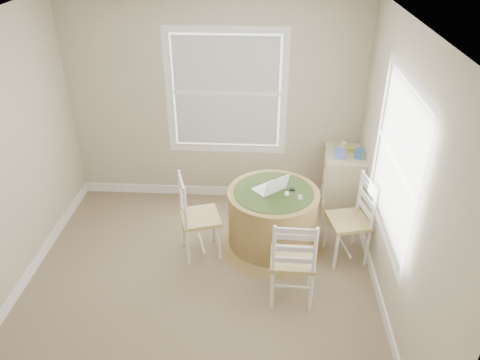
{
  "coord_description": "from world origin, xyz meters",
  "views": [
    {
      "loc": [
        0.62,
        -3.55,
        3.36
      ],
      "look_at": [
        0.39,
        0.45,
        1.02
      ],
      "focal_mm": 35.0,
      "sensor_mm": 36.0,
      "label": 1
    }
  ],
  "objects_px": {
    "chair_right": "(348,220)",
    "round_table": "(272,217)",
    "chair_near": "(293,259)",
    "laptop": "(271,188)",
    "corner_chest": "(342,183)",
    "chair_left": "(200,217)"
  },
  "relations": [
    {
      "from": "chair_right",
      "to": "round_table",
      "type": "bearing_deg",
      "value": -113.22
    },
    {
      "from": "chair_near",
      "to": "laptop",
      "type": "bearing_deg",
      "value": -73.91
    },
    {
      "from": "laptop",
      "to": "corner_chest",
      "type": "height_order",
      "value": "laptop"
    },
    {
      "from": "laptop",
      "to": "corner_chest",
      "type": "distance_m",
      "value": 1.19
    },
    {
      "from": "chair_near",
      "to": "chair_right",
      "type": "distance_m",
      "value": 0.91
    },
    {
      "from": "round_table",
      "to": "chair_right",
      "type": "xyz_separation_m",
      "value": [
        0.8,
        -0.15,
        0.08
      ]
    },
    {
      "from": "chair_left",
      "to": "laptop",
      "type": "bearing_deg",
      "value": -92.28
    },
    {
      "from": "chair_right",
      "to": "laptop",
      "type": "bearing_deg",
      "value": -114.71
    },
    {
      "from": "round_table",
      "to": "laptop",
      "type": "relative_size",
      "value": 2.85
    },
    {
      "from": "laptop",
      "to": "chair_right",
      "type": "bearing_deg",
      "value": 127.25
    },
    {
      "from": "chair_left",
      "to": "chair_near",
      "type": "bearing_deg",
      "value": -140.87
    },
    {
      "from": "chair_right",
      "to": "corner_chest",
      "type": "distance_m",
      "value": 0.89
    },
    {
      "from": "chair_left",
      "to": "chair_near",
      "type": "height_order",
      "value": "same"
    },
    {
      "from": "round_table",
      "to": "chair_near",
      "type": "bearing_deg",
      "value": -78.04
    },
    {
      "from": "chair_near",
      "to": "laptop",
      "type": "height_order",
      "value": "chair_near"
    },
    {
      "from": "chair_near",
      "to": "corner_chest",
      "type": "height_order",
      "value": "chair_near"
    },
    {
      "from": "chair_near",
      "to": "chair_right",
      "type": "relative_size",
      "value": 1.0
    },
    {
      "from": "round_table",
      "to": "chair_left",
      "type": "distance_m",
      "value": 0.81
    },
    {
      "from": "chair_near",
      "to": "chair_right",
      "type": "height_order",
      "value": "same"
    },
    {
      "from": "chair_left",
      "to": "corner_chest",
      "type": "height_order",
      "value": "chair_left"
    },
    {
      "from": "corner_chest",
      "to": "round_table",
      "type": "bearing_deg",
      "value": -136.71
    },
    {
      "from": "round_table",
      "to": "laptop",
      "type": "distance_m",
      "value": 0.36
    }
  ]
}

